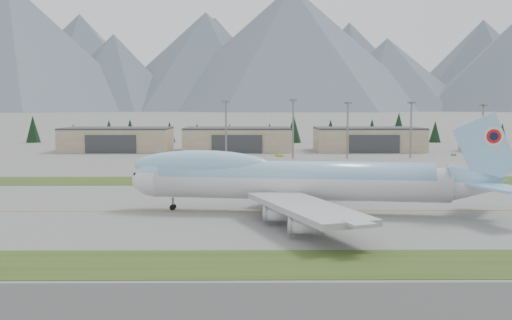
{
  "coord_description": "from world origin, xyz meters",
  "views": [
    {
      "loc": [
        -8.58,
        -110.83,
        20.62
      ],
      "look_at": [
        -7.56,
        21.78,
        8.0
      ],
      "focal_mm": 40.0,
      "sensor_mm": 36.0,
      "label": 1
    }
  ],
  "objects_px": {
    "service_vehicle_a": "(180,158)",
    "service_vehicle_c": "(454,155)",
    "hangar_left": "(118,139)",
    "hangar_center": "(238,139)",
    "hangar_right": "(368,139)",
    "service_vehicle_b": "(280,157)",
    "boeing_747_freighter": "(296,180)"
  },
  "relations": [
    {
      "from": "service_vehicle_a",
      "to": "service_vehicle_c",
      "type": "height_order",
      "value": "service_vehicle_c"
    },
    {
      "from": "boeing_747_freighter",
      "to": "service_vehicle_a",
      "type": "xyz_separation_m",
      "value": [
        -37.1,
        116.77,
        -6.47
      ]
    },
    {
      "from": "hangar_left",
      "to": "service_vehicle_c",
      "type": "height_order",
      "value": "hangar_left"
    },
    {
      "from": "service_vehicle_a",
      "to": "service_vehicle_b",
      "type": "relative_size",
      "value": 0.85
    },
    {
      "from": "hangar_left",
      "to": "service_vehicle_a",
      "type": "relative_size",
      "value": 15.4
    },
    {
      "from": "service_vehicle_a",
      "to": "service_vehicle_c",
      "type": "xyz_separation_m",
      "value": [
        113.02,
        10.66,
        0.0
      ]
    },
    {
      "from": "hangar_right",
      "to": "service_vehicle_a",
      "type": "xyz_separation_m",
      "value": [
        -82.21,
        -35.11,
        -5.39
      ]
    },
    {
      "from": "hangar_center",
      "to": "hangar_right",
      "type": "height_order",
      "value": "same"
    },
    {
      "from": "hangar_center",
      "to": "service_vehicle_a",
      "type": "height_order",
      "value": "hangar_center"
    },
    {
      "from": "service_vehicle_c",
      "to": "hangar_center",
      "type": "bearing_deg",
      "value": 176.8
    },
    {
      "from": "service_vehicle_a",
      "to": "service_vehicle_c",
      "type": "relative_size",
      "value": 0.73
    },
    {
      "from": "service_vehicle_b",
      "to": "service_vehicle_a",
      "type": "bearing_deg",
      "value": 106.05
    },
    {
      "from": "hangar_center",
      "to": "hangar_right",
      "type": "xyz_separation_m",
      "value": [
        60.0,
        0.0,
        0.0
      ]
    },
    {
      "from": "service_vehicle_a",
      "to": "hangar_right",
      "type": "bearing_deg",
      "value": 1.62
    },
    {
      "from": "service_vehicle_c",
      "to": "hangar_left",
      "type": "bearing_deg",
      "value": -177.65
    },
    {
      "from": "hangar_center",
      "to": "service_vehicle_c",
      "type": "relative_size",
      "value": 11.28
    },
    {
      "from": "service_vehicle_a",
      "to": "boeing_747_freighter",
      "type": "bearing_deg",
      "value": -93.88
    },
    {
      "from": "hangar_left",
      "to": "hangar_center",
      "type": "relative_size",
      "value": 1.0
    },
    {
      "from": "hangar_center",
      "to": "service_vehicle_b",
      "type": "relative_size",
      "value": 13.13
    },
    {
      "from": "hangar_center",
      "to": "service_vehicle_a",
      "type": "relative_size",
      "value": 15.4
    },
    {
      "from": "service_vehicle_a",
      "to": "hangar_center",
      "type": "bearing_deg",
      "value": 36.17
    },
    {
      "from": "hangar_left",
      "to": "service_vehicle_b",
      "type": "bearing_deg",
      "value": -22.24
    },
    {
      "from": "boeing_747_freighter",
      "to": "service_vehicle_b",
      "type": "xyz_separation_m",
      "value": [
        2.92,
        122.11,
        -6.47
      ]
    },
    {
      "from": "hangar_right",
      "to": "service_vehicle_c",
      "type": "height_order",
      "value": "hangar_right"
    },
    {
      "from": "hangar_left",
      "to": "hangar_center",
      "type": "bearing_deg",
      "value": 0.0
    },
    {
      "from": "hangar_left",
      "to": "service_vehicle_b",
      "type": "height_order",
      "value": "hangar_left"
    },
    {
      "from": "hangar_right",
      "to": "service_vehicle_b",
      "type": "height_order",
      "value": "hangar_right"
    },
    {
      "from": "boeing_747_freighter",
      "to": "hangar_right",
      "type": "height_order",
      "value": "boeing_747_freighter"
    },
    {
      "from": "boeing_747_freighter",
      "to": "service_vehicle_a",
      "type": "height_order",
      "value": "boeing_747_freighter"
    },
    {
      "from": "hangar_left",
      "to": "service_vehicle_a",
      "type": "distance_m",
      "value": 48.34
    },
    {
      "from": "hangar_left",
      "to": "service_vehicle_c",
      "type": "distance_m",
      "value": 147.94
    },
    {
      "from": "hangar_center",
      "to": "boeing_747_freighter",
      "type": "bearing_deg",
      "value": -84.4
    }
  ]
}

